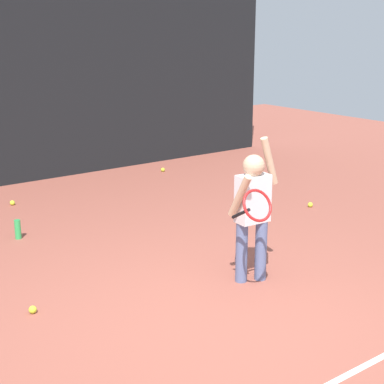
{
  "coord_description": "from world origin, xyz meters",
  "views": [
    {
      "loc": [
        -2.63,
        -3.28,
        2.29
      ],
      "look_at": [
        0.42,
        0.84,
        0.85
      ],
      "focal_mm": 54.86,
      "sensor_mm": 36.0,
      "label": 1
    }
  ],
  "objects_px": {
    "tennis_ball_2": "(12,203)",
    "tennis_ball_3": "(33,310)",
    "tennis_ball_5": "(310,205)",
    "tennis_ball_0": "(163,170)",
    "water_bottle": "(18,229)",
    "tennis_player": "(253,207)"
  },
  "relations": [
    {
      "from": "tennis_player",
      "to": "tennis_ball_0",
      "type": "relative_size",
      "value": 20.46
    },
    {
      "from": "tennis_player",
      "to": "water_bottle",
      "type": "height_order",
      "value": "tennis_player"
    },
    {
      "from": "tennis_ball_0",
      "to": "tennis_ball_5",
      "type": "distance_m",
      "value": 2.84
    },
    {
      "from": "tennis_ball_5",
      "to": "tennis_player",
      "type": "bearing_deg",
      "value": -149.97
    },
    {
      "from": "tennis_ball_0",
      "to": "tennis_ball_5",
      "type": "xyz_separation_m",
      "value": [
        0.47,
        -2.8,
        0.0
      ]
    },
    {
      "from": "tennis_ball_0",
      "to": "tennis_ball_2",
      "type": "height_order",
      "value": "same"
    },
    {
      "from": "water_bottle",
      "to": "tennis_ball_5",
      "type": "distance_m",
      "value": 3.72
    },
    {
      "from": "tennis_player",
      "to": "tennis_ball_2",
      "type": "bearing_deg",
      "value": 108.14
    },
    {
      "from": "tennis_ball_0",
      "to": "tennis_ball_5",
      "type": "height_order",
      "value": "same"
    },
    {
      "from": "tennis_ball_0",
      "to": "tennis_ball_3",
      "type": "bearing_deg",
      "value": -136.22
    },
    {
      "from": "tennis_player",
      "to": "tennis_ball_5",
      "type": "height_order",
      "value": "tennis_player"
    },
    {
      "from": "water_bottle",
      "to": "tennis_ball_2",
      "type": "xyz_separation_m",
      "value": [
        0.41,
        1.3,
        -0.08
      ]
    },
    {
      "from": "water_bottle",
      "to": "tennis_ball_2",
      "type": "distance_m",
      "value": 1.36
    },
    {
      "from": "tennis_ball_5",
      "to": "tennis_ball_0",
      "type": "bearing_deg",
      "value": 99.45
    },
    {
      "from": "tennis_ball_0",
      "to": "tennis_ball_3",
      "type": "distance_m",
      "value": 5.03
    },
    {
      "from": "tennis_ball_3",
      "to": "tennis_ball_5",
      "type": "height_order",
      "value": "same"
    },
    {
      "from": "tennis_player",
      "to": "tennis_ball_5",
      "type": "xyz_separation_m",
      "value": [
        2.21,
        1.28,
        -0.69
      ]
    },
    {
      "from": "tennis_ball_5",
      "to": "tennis_ball_3",
      "type": "bearing_deg",
      "value": -170.61
    },
    {
      "from": "tennis_ball_0",
      "to": "tennis_ball_3",
      "type": "height_order",
      "value": "same"
    },
    {
      "from": "tennis_ball_2",
      "to": "tennis_ball_3",
      "type": "height_order",
      "value": "same"
    },
    {
      "from": "tennis_player",
      "to": "tennis_ball_2",
      "type": "xyz_separation_m",
      "value": [
        -0.93,
        3.71,
        -0.69
      ]
    },
    {
      "from": "tennis_ball_2",
      "to": "tennis_ball_5",
      "type": "distance_m",
      "value": 3.97
    }
  ]
}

